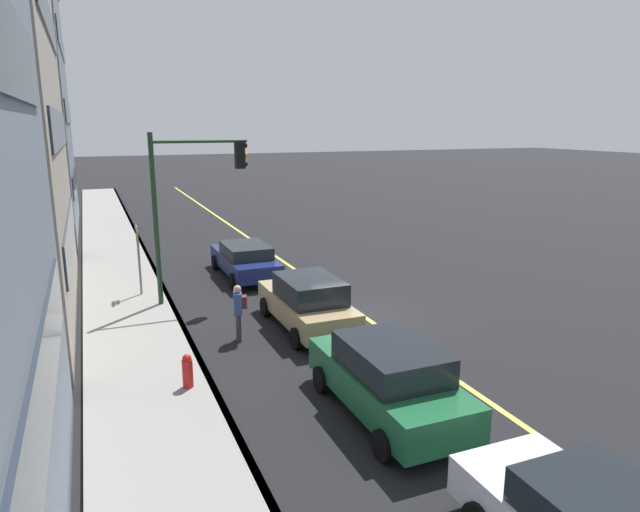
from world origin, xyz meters
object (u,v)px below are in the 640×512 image
object	(u,v)px
pedestrian_with_backpack	(239,309)
fire_hydrant	(188,374)
car_green	(388,378)
traffic_light_mast	(191,190)
car_tan	(308,302)
car_navy	(245,259)
street_sign_post	(138,254)

from	to	relation	value
pedestrian_with_backpack	fire_hydrant	distance (m)	3.28
fire_hydrant	car_green	bearing A→B (deg)	-124.95
pedestrian_with_backpack	traffic_light_mast	bearing A→B (deg)	7.64
car_tan	traffic_light_mast	bearing A→B (deg)	36.01
car_tan	traffic_light_mast	xyz separation A→B (m)	(3.64, 2.64, 3.06)
fire_hydrant	pedestrian_with_backpack	bearing A→B (deg)	-35.27
car_green	fire_hydrant	xyz separation A→B (m)	(2.58, 3.69, -0.36)
car_navy	street_sign_post	bearing A→B (deg)	108.65
car_green	traffic_light_mast	world-z (taller)	traffic_light_mast
traffic_light_mast	fire_hydrant	world-z (taller)	traffic_light_mast
car_green	fire_hydrant	distance (m)	4.52
car_green	fire_hydrant	world-z (taller)	car_green
car_navy	street_sign_post	world-z (taller)	street_sign_post
car_tan	car_navy	size ratio (longest dim) A/B	0.93
car_navy	pedestrian_with_backpack	xyz separation A→B (m)	(-6.59, 1.94, 0.23)
pedestrian_with_backpack	traffic_light_mast	xyz separation A→B (m)	(3.83, 0.51, 2.93)
car_tan	street_sign_post	size ratio (longest dim) A/B	1.62
street_sign_post	fire_hydrant	distance (m)	7.94
car_navy	fire_hydrant	size ratio (longest dim) A/B	5.04
car_green	car_navy	world-z (taller)	car_green
car_tan	pedestrian_with_backpack	distance (m)	2.14
street_sign_post	fire_hydrant	size ratio (longest dim) A/B	2.89
car_green	traffic_light_mast	bearing A→B (deg)	14.42
street_sign_post	pedestrian_with_backpack	bearing A→B (deg)	-157.24
pedestrian_with_backpack	car_navy	bearing A→B (deg)	-16.39
pedestrian_with_backpack	street_sign_post	xyz separation A→B (m)	(5.20, 2.18, 0.66)
pedestrian_with_backpack	fire_hydrant	world-z (taller)	pedestrian_with_backpack
car_tan	fire_hydrant	xyz separation A→B (m)	(-2.85, 4.01, -0.35)
car_green	street_sign_post	size ratio (longest dim) A/B	1.64
car_navy	pedestrian_with_backpack	bearing A→B (deg)	163.61
pedestrian_with_backpack	fire_hydrant	bearing A→B (deg)	144.73
traffic_light_mast	car_green	bearing A→B (deg)	-165.58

